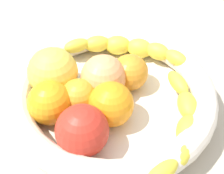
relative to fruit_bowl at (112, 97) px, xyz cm
name	(u,v)px	position (x,y,z in cm)	size (l,w,h in cm)	color
kitchen_counter	(112,116)	(0.00, 0.00, -4.36)	(120.00, 120.00, 3.00)	#B4A892
fruit_bowl	(112,97)	(0.00, 0.00, 0.00)	(30.87, 30.87, 5.51)	silver
banana_draped_left	(182,127)	(11.28, -2.33, 1.22)	(8.24, 20.65, 3.83)	yellow
banana_draped_right	(127,48)	(-1.87, 10.45, 1.34)	(21.26, 9.09, 3.64)	yellow
orange_front	(50,103)	(-6.52, -6.53, 2.18)	(6.27, 6.27, 6.27)	orange
orange_mid_left	(111,104)	(1.36, -3.33, 2.23)	(6.38, 6.38, 6.38)	orange
orange_mid_right	(130,72)	(1.12, 4.23, 1.88)	(5.69, 5.69, 5.69)	orange
orange_rear	(79,97)	(-3.64, -3.53, 1.73)	(5.38, 5.38, 5.38)	orange
apple_yellow	(53,72)	(-9.04, -1.48, 2.84)	(7.60, 7.60, 7.60)	#E8CD4B
tomato_red	(82,131)	(0.01, -9.20, 2.50)	(6.93, 6.93, 6.93)	red
peach_blush	(103,77)	(-1.85, 0.99, 2.46)	(6.85, 6.85, 6.85)	#F49D61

